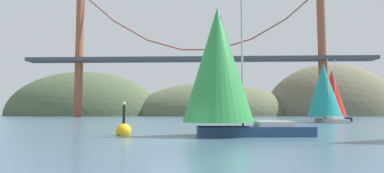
{
  "coord_description": "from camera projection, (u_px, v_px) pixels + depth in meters",
  "views": [
    {
      "loc": [
        1.91,
        -18.91,
        1.65
      ],
      "look_at": [
        0.0,
        30.96,
        5.55
      ],
      "focal_mm": 30.89,
      "sensor_mm": 36.0,
      "label": 1
    }
  ],
  "objects": [
    {
      "name": "headland_right",
      "position": [
        332.0,
        116.0,
        150.99
      ],
      "size": [
        60.73,
        44.0,
        47.93
      ],
      "primitive_type": "ellipsoid",
      "color": "#6B664C",
      "rests_on": "ground_plane"
    },
    {
      "name": "sailboat_red_spinnaker",
      "position": [
        333.0,
        94.0,
        65.29
      ],
      "size": [
        5.23,
        9.54,
        11.99
      ],
      "color": "#191E4C",
      "rests_on": "ground_plane"
    },
    {
      "name": "ground_plane",
      "position": [
        171.0,
        141.0,
        18.79
      ],
      "size": [
        360.0,
        360.0,
        0.0
      ],
      "primitive_type": "plane",
      "color": "#426075"
    },
    {
      "name": "headland_center",
      "position": [
        211.0,
        116.0,
        153.09
      ],
      "size": [
        75.75,
        44.0,
        30.57
      ],
      "primitive_type": "ellipsoid",
      "color": "#5B6647",
      "rests_on": "ground_plane"
    },
    {
      "name": "channel_buoy",
      "position": [
        124.0,
        130.0,
        23.58
      ],
      "size": [
        1.1,
        1.1,
        2.64
      ],
      "color": "gold",
      "rests_on": "ground_plane"
    },
    {
      "name": "suspension_bridge",
      "position": [
        199.0,
        56.0,
        115.08
      ],
      "size": [
        120.86,
        6.0,
        44.85
      ],
      "color": "brown",
      "rests_on": "ground_plane"
    },
    {
      "name": "sailboat_green_sail",
      "position": [
        220.0,
        68.0,
        23.1
      ],
      "size": [
        9.2,
        5.32,
        10.09
      ],
      "color": "navy",
      "rests_on": "ground_plane"
    },
    {
      "name": "headland_left",
      "position": [
        84.0,
        116.0,
        155.38
      ],
      "size": [
        74.24,
        44.0,
        41.5
      ],
      "primitive_type": "ellipsoid",
      "color": "#4C5B3D",
      "rests_on": "ground_plane"
    },
    {
      "name": "sailboat_teal_sail",
      "position": [
        324.0,
        91.0,
        53.82
      ],
      "size": [
        5.72,
        8.93,
        10.22
      ],
      "color": "#B7B2A8",
      "rests_on": "ground_plane"
    }
  ]
}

